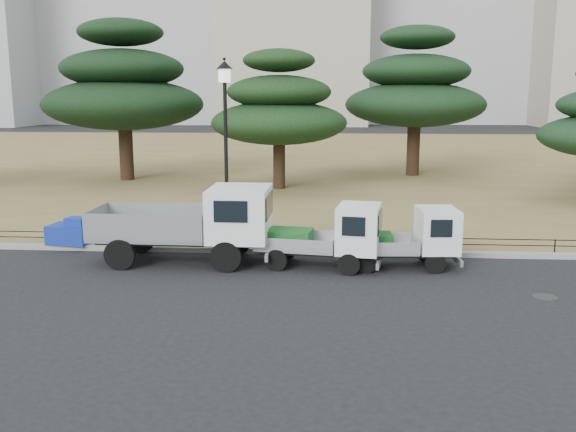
# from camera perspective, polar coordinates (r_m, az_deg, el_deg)

# --- Properties ---
(ground) EXTENTS (220.00, 220.00, 0.00)m
(ground) POSITION_cam_1_polar(r_m,az_deg,el_deg) (17.29, -0.48, -5.50)
(ground) COLOR black
(lawn) EXTENTS (120.00, 56.00, 0.15)m
(lawn) POSITION_cam_1_polar(r_m,az_deg,el_deg) (47.39, 2.53, 5.12)
(lawn) COLOR olive
(lawn) RESTS_ON ground
(curb) EXTENTS (120.00, 0.25, 0.16)m
(curb) POSITION_cam_1_polar(r_m,az_deg,el_deg) (19.77, 0.13, -3.14)
(curb) COLOR gray
(curb) RESTS_ON ground
(truck_large) EXTENTS (5.12, 2.10, 2.23)m
(truck_large) POSITION_cam_1_polar(r_m,az_deg,el_deg) (18.74, -8.44, -0.43)
(truck_large) COLOR black
(truck_large) RESTS_ON ground
(truck_kei_front) EXTENTS (3.62, 1.94, 1.82)m
(truck_kei_front) POSITION_cam_1_polar(r_m,az_deg,el_deg) (18.11, 3.63, -1.79)
(truck_kei_front) COLOR black
(truck_kei_front) RESTS_ON ground
(truck_kei_rear) EXTENTS (3.32, 1.61, 1.69)m
(truck_kei_rear) POSITION_cam_1_polar(r_m,az_deg,el_deg) (18.40, 10.65, -1.95)
(truck_kei_rear) COLOR black
(truck_kei_rear) RESTS_ON ground
(street_lamp) EXTENTS (0.51, 0.51, 5.66)m
(street_lamp) POSITION_cam_1_polar(r_m,az_deg,el_deg) (19.73, -5.58, 8.24)
(street_lamp) COLOR black
(street_lamp) RESTS_ON lawn
(pipe_fence) EXTENTS (38.00, 0.04, 0.40)m
(pipe_fence) POSITION_cam_1_polar(r_m,az_deg,el_deg) (19.83, 0.16, -2.03)
(pipe_fence) COLOR black
(pipe_fence) RESTS_ON lawn
(tarp_pile) EXTENTS (1.39, 1.08, 0.86)m
(tarp_pile) POSITION_cam_1_polar(r_m,az_deg,el_deg) (21.56, -18.70, -1.41)
(tarp_pile) COLOR #1530A8
(tarp_pile) RESTS_ON lawn
(manhole) EXTENTS (0.60, 0.60, 0.01)m
(manhole) POSITION_cam_1_polar(r_m,az_deg,el_deg) (16.90, 21.87, -6.69)
(manhole) COLOR #2D2D30
(manhole) RESTS_ON ground
(pine_west_near) EXTENTS (8.57, 8.57, 8.57)m
(pine_west_near) POSITION_cam_1_polar(r_m,az_deg,el_deg) (36.17, -14.44, 10.94)
(pine_west_near) COLOR black
(pine_west_near) RESTS_ON lawn
(pine_center_left) EXTENTS (6.70, 6.70, 6.81)m
(pine_center_left) POSITION_cam_1_polar(r_m,az_deg,el_deg) (31.87, -0.80, 9.50)
(pine_center_left) COLOR black
(pine_center_left) RESTS_ON lawn
(pine_center_right) EXTENTS (7.93, 7.93, 8.42)m
(pine_center_right) POSITION_cam_1_polar(r_m,az_deg,el_deg) (37.73, 11.26, 10.96)
(pine_center_right) COLOR black
(pine_center_right) RESTS_ON lawn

